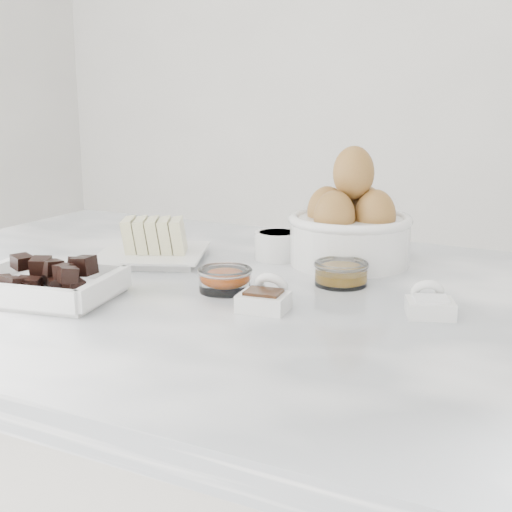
{
  "coord_description": "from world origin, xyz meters",
  "views": [
    {
      "loc": [
        0.46,
        -0.82,
        1.21
      ],
      "look_at": [
        0.02,
        0.03,
        0.98
      ],
      "focal_mm": 50.0,
      "sensor_mm": 36.0,
      "label": 1
    }
  ],
  "objects_px": {
    "sugar_ramekin": "(278,244)",
    "honey_bowl": "(341,273)",
    "zest_bowl": "(225,279)",
    "salt_spoon": "(429,303)",
    "butter_plate": "(151,244)",
    "vanilla_spoon": "(266,297)",
    "egg_bowl": "(350,226)",
    "chocolate_dish": "(44,282)"
  },
  "relations": [
    {
      "from": "chocolate_dish",
      "to": "salt_spoon",
      "type": "relative_size",
      "value": 2.58
    },
    {
      "from": "chocolate_dish",
      "to": "salt_spoon",
      "type": "distance_m",
      "value": 0.49
    },
    {
      "from": "egg_bowl",
      "to": "vanilla_spoon",
      "type": "xyz_separation_m",
      "value": [
        -0.01,
        -0.27,
        -0.04
      ]
    },
    {
      "from": "egg_bowl",
      "to": "honey_bowl",
      "type": "distance_m",
      "value": 0.13
    },
    {
      "from": "sugar_ramekin",
      "to": "honey_bowl",
      "type": "height_order",
      "value": "sugar_ramekin"
    },
    {
      "from": "butter_plate",
      "to": "egg_bowl",
      "type": "height_order",
      "value": "egg_bowl"
    },
    {
      "from": "zest_bowl",
      "to": "chocolate_dish",
      "type": "bearing_deg",
      "value": -145.41
    },
    {
      "from": "egg_bowl",
      "to": "chocolate_dish",
      "type": "bearing_deg",
      "value": -129.29
    },
    {
      "from": "chocolate_dish",
      "to": "butter_plate",
      "type": "bearing_deg",
      "value": 89.89
    },
    {
      "from": "butter_plate",
      "to": "salt_spoon",
      "type": "bearing_deg",
      "value": -9.33
    },
    {
      "from": "sugar_ramekin",
      "to": "honey_bowl",
      "type": "bearing_deg",
      "value": -33.84
    },
    {
      "from": "egg_bowl",
      "to": "honey_bowl",
      "type": "xyz_separation_m",
      "value": [
        0.03,
        -0.12,
        -0.04
      ]
    },
    {
      "from": "egg_bowl",
      "to": "salt_spoon",
      "type": "relative_size",
      "value": 2.36
    },
    {
      "from": "chocolate_dish",
      "to": "honey_bowl",
      "type": "bearing_deg",
      "value": 36.15
    },
    {
      "from": "sugar_ramekin",
      "to": "honey_bowl",
      "type": "distance_m",
      "value": 0.17
    },
    {
      "from": "egg_bowl",
      "to": "vanilla_spoon",
      "type": "distance_m",
      "value": 0.27
    },
    {
      "from": "butter_plate",
      "to": "salt_spoon",
      "type": "xyz_separation_m",
      "value": [
        0.46,
        -0.08,
        -0.01
      ]
    },
    {
      "from": "butter_plate",
      "to": "zest_bowl",
      "type": "distance_m",
      "value": 0.22
    },
    {
      "from": "chocolate_dish",
      "to": "salt_spoon",
      "type": "bearing_deg",
      "value": 18.96
    },
    {
      "from": "egg_bowl",
      "to": "vanilla_spoon",
      "type": "relative_size",
      "value": 2.44
    },
    {
      "from": "butter_plate",
      "to": "zest_bowl",
      "type": "relative_size",
      "value": 2.87
    },
    {
      "from": "butter_plate",
      "to": "egg_bowl",
      "type": "xyz_separation_m",
      "value": [
        0.29,
        0.12,
        0.03
      ]
    },
    {
      "from": "honey_bowl",
      "to": "zest_bowl",
      "type": "xyz_separation_m",
      "value": [
        -0.13,
        -0.1,
        0.0
      ]
    },
    {
      "from": "sugar_ramekin",
      "to": "salt_spoon",
      "type": "bearing_deg",
      "value": -31.08
    },
    {
      "from": "butter_plate",
      "to": "zest_bowl",
      "type": "bearing_deg",
      "value": -27.58
    },
    {
      "from": "butter_plate",
      "to": "sugar_ramekin",
      "type": "distance_m",
      "value": 0.2
    },
    {
      "from": "sugar_ramekin",
      "to": "egg_bowl",
      "type": "xyz_separation_m",
      "value": [
        0.11,
        0.02,
        0.04
      ]
    },
    {
      "from": "zest_bowl",
      "to": "vanilla_spoon",
      "type": "height_order",
      "value": "vanilla_spoon"
    },
    {
      "from": "vanilla_spoon",
      "to": "egg_bowl",
      "type": "bearing_deg",
      "value": 87.3
    },
    {
      "from": "salt_spoon",
      "to": "vanilla_spoon",
      "type": "bearing_deg",
      "value": -159.42
    },
    {
      "from": "butter_plate",
      "to": "vanilla_spoon",
      "type": "bearing_deg",
      "value": -27.78
    },
    {
      "from": "zest_bowl",
      "to": "vanilla_spoon",
      "type": "distance_m",
      "value": 0.09
    },
    {
      "from": "sugar_ramekin",
      "to": "chocolate_dish",
      "type": "bearing_deg",
      "value": -118.25
    },
    {
      "from": "zest_bowl",
      "to": "vanilla_spoon",
      "type": "xyz_separation_m",
      "value": [
        0.08,
        -0.04,
        -0.0
      ]
    },
    {
      "from": "zest_bowl",
      "to": "salt_spoon",
      "type": "bearing_deg",
      "value": 5.35
    },
    {
      "from": "butter_plate",
      "to": "salt_spoon",
      "type": "height_order",
      "value": "butter_plate"
    },
    {
      "from": "butter_plate",
      "to": "salt_spoon",
      "type": "relative_size",
      "value": 2.65
    },
    {
      "from": "butter_plate",
      "to": "vanilla_spoon",
      "type": "relative_size",
      "value": 2.74
    },
    {
      "from": "egg_bowl",
      "to": "honey_bowl",
      "type": "height_order",
      "value": "egg_bowl"
    },
    {
      "from": "zest_bowl",
      "to": "salt_spoon",
      "type": "relative_size",
      "value": 0.92
    },
    {
      "from": "chocolate_dish",
      "to": "zest_bowl",
      "type": "xyz_separation_m",
      "value": [
        0.19,
        0.13,
        -0.0
      ]
    },
    {
      "from": "honey_bowl",
      "to": "vanilla_spoon",
      "type": "distance_m",
      "value": 0.15
    }
  ]
}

